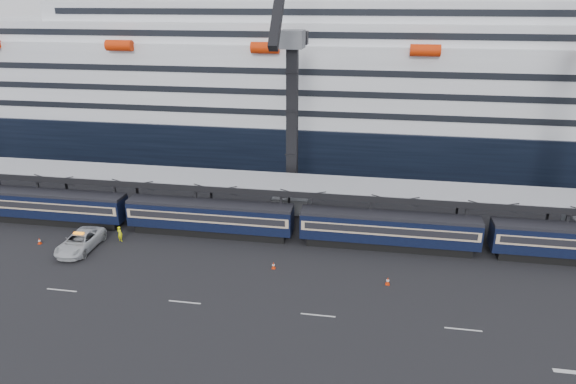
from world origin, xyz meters
name	(u,v)px	position (x,y,z in m)	size (l,w,h in m)	color
ground	(480,305)	(0.00, 0.00, 0.00)	(260.00, 260.00, 0.00)	black
train	(421,231)	(-4.65, 10.00, 2.20)	(133.05, 3.00, 4.05)	black
canopy	(464,194)	(0.00, 14.00, 5.25)	(130.00, 6.25, 5.53)	#919399
cruise_ship	(433,83)	(-1.08, 45.99, 12.34)	(214.09, 28.84, 34.00)	black
crane_dark_near	(292,118)	(-20.00, 18.59, 11.93)	(4.50, 17.75, 35.08)	#515459
pickup_truck	(80,242)	(-40.64, 3.90, 0.93)	(3.09, 6.70, 1.86)	#B8BBBF
worker	(120,234)	(-37.39, 6.53, 0.89)	(0.65, 0.42, 1.77)	#F0F60C
traffic_cone_a	(39,241)	(-45.88, 4.39, 0.36)	(0.37, 0.37, 0.74)	red
traffic_cone_b	(90,237)	(-40.87, 6.18, 0.34)	(0.34, 0.34, 0.69)	red
traffic_cone_c	(274,265)	(-19.33, 3.31, 0.37)	(0.38, 0.38, 0.75)	red
traffic_cone_d	(388,281)	(-8.06, 2.13, 0.40)	(0.40, 0.40, 0.81)	red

